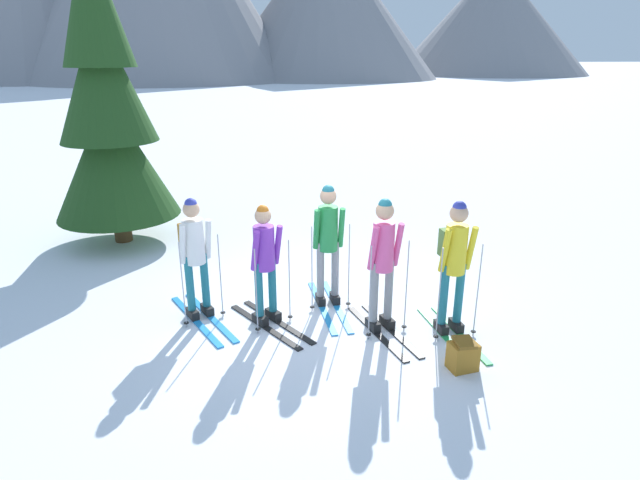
{
  "coord_description": "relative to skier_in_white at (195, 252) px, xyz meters",
  "views": [
    {
      "loc": [
        -0.61,
        -6.67,
        3.54
      ],
      "look_at": [
        0.12,
        0.25,
        1.05
      ],
      "focal_mm": 29.48,
      "sensor_mm": 36.0,
      "label": 1
    }
  ],
  "objects": [
    {
      "name": "skier_in_pink",
      "position": [
        2.48,
        -0.63,
        0.04
      ],
      "size": [
        0.74,
        1.58,
        1.83
      ],
      "color": "black",
      "rests_on": "ground"
    },
    {
      "name": "skier_in_yellow",
      "position": [
        3.37,
        -0.78,
        0.06
      ],
      "size": [
        0.61,
        1.58,
        1.82
      ],
      "color": "green",
      "rests_on": "ground"
    },
    {
      "name": "pine_tree_near",
      "position": [
        -1.85,
        3.4,
        1.57
      ],
      "size": [
        2.3,
        2.3,
        5.57
      ],
      "color": "#51381E",
      "rests_on": "ground"
    },
    {
      "name": "skier_in_purple",
      "position": [
        0.95,
        -0.28,
        -0.06
      ],
      "size": [
        1.16,
        1.49,
        1.69
      ],
      "color": "black",
      "rests_on": "ground"
    },
    {
      "name": "ground_plane",
      "position": [
        1.61,
        -0.15,
        -0.98
      ],
      "size": [
        400.0,
        400.0,
        0.0
      ],
      "primitive_type": "plane",
      "color": "white"
    },
    {
      "name": "backpack_on_snow_front",
      "position": [
        3.23,
        -1.67,
        -0.79
      ],
      "size": [
        0.36,
        0.3,
        0.38
      ],
      "color": "#99661E",
      "rests_on": "ground"
    },
    {
      "name": "skier_in_white",
      "position": [
        0.0,
        0.0,
        0.0
      ],
      "size": [
        1.08,
        1.67,
        1.74
      ],
      "color": "#1E84D1",
      "rests_on": "ground"
    },
    {
      "name": "skier_in_green",
      "position": [
        1.86,
        0.19,
        0.03
      ],
      "size": [
        0.61,
        1.74,
        1.82
      ],
      "color": "#1E84D1",
      "rests_on": "ground"
    }
  ]
}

